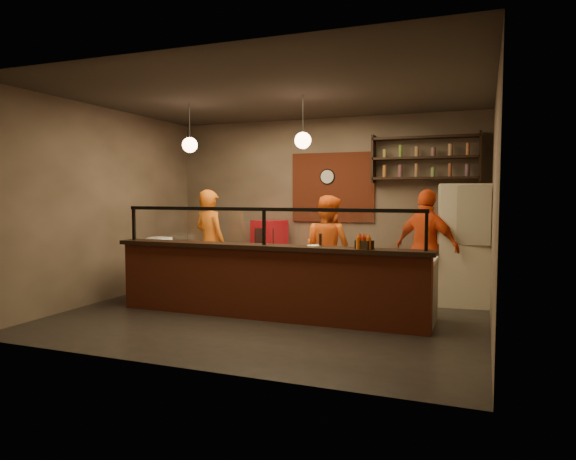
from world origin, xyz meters
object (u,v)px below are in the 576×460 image
at_px(wall_clock, 328,177).
at_px(cook_right, 427,248).
at_px(cook_left, 210,242).
at_px(fridge, 464,244).
at_px(red_cooler, 269,253).
at_px(pepper_mill, 320,240).
at_px(condiment_caddy, 364,245).
at_px(pizza_dough, 291,252).
at_px(cook_mid, 327,249).

distance_m(wall_clock, cook_right, 2.49).
relative_size(cook_left, fridge, 0.96).
bearing_deg(cook_right, red_cooler, 10.99).
bearing_deg(cook_left, red_cooler, -99.06).
height_order(cook_right, pepper_mill, cook_right).
bearing_deg(cook_left, condiment_caddy, 176.47).
bearing_deg(pizza_dough, cook_mid, 70.51).
xyz_separation_m(cook_right, red_cooler, (-3.02, 0.71, -0.29)).
height_order(wall_clock, cook_mid, wall_clock).
bearing_deg(fridge, cook_right, -157.08).
bearing_deg(red_cooler, fridge, 17.67).
relative_size(fridge, red_cooler, 1.52).
relative_size(cook_left, pepper_mill, 10.47).
bearing_deg(pizza_dough, cook_right, 32.49).
height_order(wall_clock, pizza_dough, wall_clock).
bearing_deg(cook_mid, condiment_caddy, 143.45).
bearing_deg(red_cooler, cook_mid, -10.81).
bearing_deg(cook_right, wall_clock, -3.37).
height_order(fridge, red_cooler, fridge).
height_order(condiment_caddy, pepper_mill, pepper_mill).
height_order(cook_mid, pepper_mill, cook_mid).
bearing_deg(pepper_mill, pizza_dough, 140.18).
bearing_deg(pepper_mill, cook_right, 53.87).
relative_size(condiment_caddy, pepper_mill, 1.14).
bearing_deg(wall_clock, cook_left, -139.40).
distance_m(wall_clock, pizza_dough, 2.50).
relative_size(cook_right, pepper_mill, 10.48).
height_order(cook_mid, red_cooler, cook_mid).
height_order(cook_mid, condiment_caddy, cook_mid).
relative_size(cook_left, cook_mid, 1.06).
bearing_deg(wall_clock, condiment_caddy, -64.37).
height_order(cook_right, fridge, fridge).
distance_m(wall_clock, cook_left, 2.54).
relative_size(wall_clock, cook_mid, 0.17).
xyz_separation_m(cook_left, cook_mid, (2.11, 0.13, -0.05)).
height_order(cook_left, fridge, fridge).
relative_size(cook_mid, pizza_dough, 3.59).
xyz_separation_m(cook_mid, pizza_dough, (-0.31, -0.87, 0.03)).
height_order(red_cooler, condiment_caddy, red_cooler).
xyz_separation_m(cook_right, fridge, (0.55, 0.31, 0.04)).
height_order(cook_mid, pizza_dough, cook_mid).
bearing_deg(condiment_caddy, cook_left, 156.44).
bearing_deg(wall_clock, red_cooler, -163.78).
xyz_separation_m(red_cooler, pizza_dough, (1.16, -1.89, 0.27)).
xyz_separation_m(wall_clock, cook_mid, (0.40, -1.33, -1.22)).
bearing_deg(cook_left, pepper_mill, 172.73).
height_order(cook_mid, fridge, fridge).
height_order(cook_right, pizza_dough, cook_right).
height_order(wall_clock, fridge, wall_clock).
bearing_deg(cook_left, cook_mid, -156.44).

